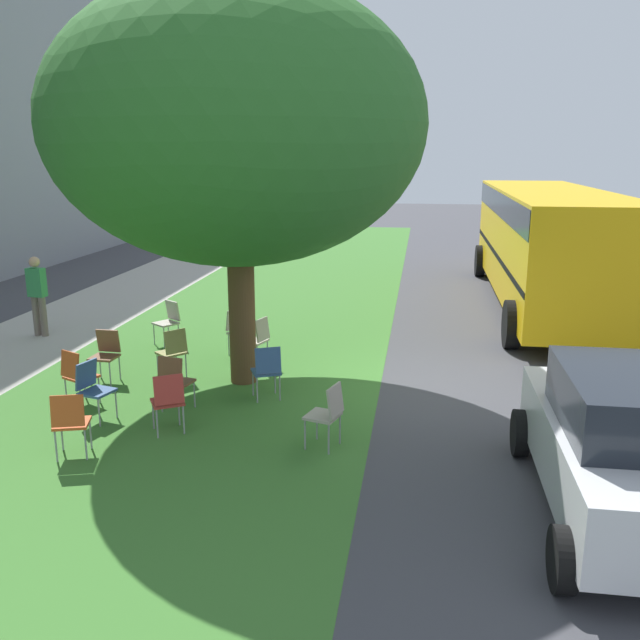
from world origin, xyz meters
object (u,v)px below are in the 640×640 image
chair_2 (258,337)px  chair_9 (173,349)px  chair_0 (174,379)px  parked_car (628,445)px  chair_3 (169,319)px  pedestrian_0 (37,293)px  chair_10 (267,368)px  street_tree (237,125)px  school_bus (548,236)px  chair_1 (93,386)px  chair_11 (70,420)px  chair_8 (238,328)px  chair_4 (328,411)px  chair_5 (168,398)px  chair_7 (77,373)px  chair_6 (106,352)px

chair_2 → chair_9: 1.57m
chair_0 → parked_car: parked_car is taller
chair_3 → pedestrian_0: bearing=86.4°
chair_3 → chair_10: 3.87m
chair_10 → street_tree: bearing=36.6°
school_bus → pedestrian_0: (-4.57, 10.96, -0.83)m
chair_1 → chair_11: (-1.23, -0.31, 0.00)m
chair_0 → chair_9: 1.57m
pedestrian_0 → chair_8: bearing=-98.5°
chair_2 → chair_10: bearing=-161.7°
pedestrian_0 → school_bus: bearing=-67.4°
street_tree → chair_1: (-1.97, 1.71, -3.67)m
chair_4 → pedestrian_0: 8.19m
street_tree → chair_1: bearing=139.1°
street_tree → chair_11: (-3.20, 1.39, -3.67)m
chair_2 → pedestrian_0: bearing=75.9°
parked_car → pedestrian_0: bearing=59.8°
chair_4 → pedestrian_0: pedestrian_0 is taller
chair_5 → chair_11: size_ratio=1.00×
chair_7 → chair_5: bearing=-115.0°
chair_10 → parked_car: bearing=-122.6°
street_tree → chair_3: size_ratio=7.25×
street_tree → chair_0: 4.02m
chair_5 → chair_10: same height
chair_0 → chair_10: (0.69, -1.25, 0.00)m
chair_10 → school_bus: school_bus is taller
chair_1 → chair_2: size_ratio=1.00×
chair_4 → chair_10: (1.62, 1.18, 0.00)m
street_tree → pedestrian_0: (2.19, 4.98, -3.27)m
chair_0 → chair_5: same height
street_tree → chair_3: street_tree is taller
chair_11 → chair_0: bearing=-23.4°
chair_6 → school_bus: school_bus is taller
chair_2 → chair_8: 0.78m
chair_2 → chair_8: bearing=41.3°
street_tree → chair_4: size_ratio=7.25×
street_tree → chair_7: size_ratio=7.25×
chair_7 → chair_11: (-1.74, -0.83, 0.00)m
chair_4 → chair_6: (2.09, 4.07, 0.00)m
chair_0 → chair_3: (3.50, 1.42, 0.00)m
chair_9 → school_bus: (6.78, -7.20, 1.24)m
chair_0 → chair_4: 2.60m
chair_3 → school_bus: bearing=-59.5°
chair_9 → chair_10: same height
chair_5 → chair_8: 3.80m
street_tree → chair_6: (-0.33, 2.30, -3.67)m
chair_6 → chair_11: 3.01m
chair_6 → parked_car: parked_car is taller
chair_10 → school_bus: (7.55, -5.39, 1.24)m
chair_0 → pedestrian_0: size_ratio=0.52×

